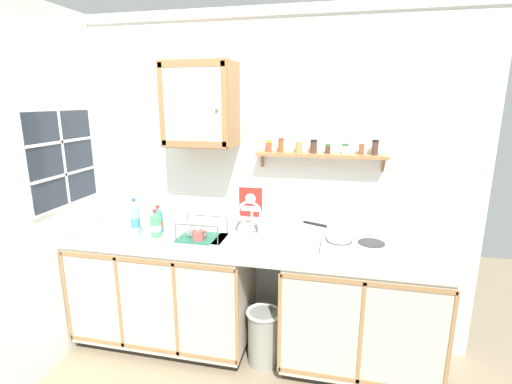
{
  "coord_description": "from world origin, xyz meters",
  "views": [
    {
      "loc": [
        0.64,
        -2.1,
        1.96
      ],
      "look_at": [
        0.04,
        0.56,
        1.29
      ],
      "focal_mm": 26.21,
      "sensor_mm": 36.0,
      "label": 1
    }
  ],
  "objects_px": {
    "hot_plate_stove": "(355,247)",
    "mug": "(199,236)",
    "bottle_soda_green_0": "(156,225)",
    "bottle_detergent_teal_2": "(158,221)",
    "warning_sign": "(251,202)",
    "bottle_water_blue_1": "(135,219)",
    "wall_cabinet": "(201,105)",
    "dish_rack": "(201,235)",
    "saucepan": "(339,233)",
    "trash_bin": "(264,336)",
    "sink": "(248,243)"
  },
  "relations": [
    {
      "from": "bottle_water_blue_1",
      "to": "bottle_detergent_teal_2",
      "type": "relative_size",
      "value": 1.37
    },
    {
      "from": "bottle_soda_green_0",
      "to": "mug",
      "type": "distance_m",
      "value": 0.36
    },
    {
      "from": "mug",
      "to": "trash_bin",
      "type": "distance_m",
      "value": 0.91
    },
    {
      "from": "bottle_detergent_teal_2",
      "to": "warning_sign",
      "type": "xyz_separation_m",
      "value": [
        0.72,
        0.22,
        0.14
      ]
    },
    {
      "from": "bottle_water_blue_1",
      "to": "warning_sign",
      "type": "bearing_deg",
      "value": 22.37
    },
    {
      "from": "mug",
      "to": "wall_cabinet",
      "type": "xyz_separation_m",
      "value": [
        -0.01,
        0.18,
        0.97
      ]
    },
    {
      "from": "sink",
      "to": "hot_plate_stove",
      "type": "bearing_deg",
      "value": -0.97
    },
    {
      "from": "bottle_soda_green_0",
      "to": "mug",
      "type": "xyz_separation_m",
      "value": [
        0.36,
        -0.02,
        -0.05
      ]
    },
    {
      "from": "trash_bin",
      "to": "bottle_detergent_teal_2",
      "type": "bearing_deg",
      "value": 168.12
    },
    {
      "from": "hot_plate_stove",
      "to": "mug",
      "type": "relative_size",
      "value": 4.21
    },
    {
      "from": "bottle_detergent_teal_2",
      "to": "saucepan",
      "type": "bearing_deg",
      "value": -1.62
    },
    {
      "from": "saucepan",
      "to": "bottle_water_blue_1",
      "type": "distance_m",
      "value": 1.56
    },
    {
      "from": "dish_rack",
      "to": "wall_cabinet",
      "type": "relative_size",
      "value": 0.58
    },
    {
      "from": "dish_rack",
      "to": "sink",
      "type": "bearing_deg",
      "value": 2.39
    },
    {
      "from": "bottle_soda_green_0",
      "to": "mug",
      "type": "bearing_deg",
      "value": -2.67
    },
    {
      "from": "dish_rack",
      "to": "wall_cabinet",
      "type": "distance_m",
      "value": 0.99
    },
    {
      "from": "dish_rack",
      "to": "mug",
      "type": "bearing_deg",
      "value": -86.43
    },
    {
      "from": "sink",
      "to": "hot_plate_stove",
      "type": "relative_size",
      "value": 1.1
    },
    {
      "from": "hot_plate_stove",
      "to": "mug",
      "type": "height_order",
      "value": "mug"
    },
    {
      "from": "bottle_detergent_teal_2",
      "to": "bottle_soda_green_0",
      "type": "bearing_deg",
      "value": -73.46
    },
    {
      "from": "bottle_soda_green_0",
      "to": "mug",
      "type": "relative_size",
      "value": 2.04
    },
    {
      "from": "sink",
      "to": "saucepan",
      "type": "relative_size",
      "value": 1.42
    },
    {
      "from": "hot_plate_stove",
      "to": "bottle_water_blue_1",
      "type": "height_order",
      "value": "bottle_water_blue_1"
    },
    {
      "from": "bottle_soda_green_0",
      "to": "wall_cabinet",
      "type": "xyz_separation_m",
      "value": [
        0.34,
        0.16,
        0.91
      ]
    },
    {
      "from": "saucepan",
      "to": "mug",
      "type": "xyz_separation_m",
      "value": [
        -1.04,
        -0.08,
        -0.08
      ]
    },
    {
      "from": "wall_cabinet",
      "to": "trash_bin",
      "type": "distance_m",
      "value": 1.8
    },
    {
      "from": "bottle_detergent_teal_2",
      "to": "trash_bin",
      "type": "height_order",
      "value": "bottle_detergent_teal_2"
    },
    {
      "from": "hot_plate_stove",
      "to": "bottle_detergent_teal_2",
      "type": "height_order",
      "value": "bottle_detergent_teal_2"
    },
    {
      "from": "sink",
      "to": "saucepan",
      "type": "bearing_deg",
      "value": 0.65
    },
    {
      "from": "bottle_detergent_teal_2",
      "to": "warning_sign",
      "type": "height_order",
      "value": "warning_sign"
    },
    {
      "from": "wall_cabinet",
      "to": "trash_bin",
      "type": "bearing_deg",
      "value": -24.87
    },
    {
      "from": "hot_plate_stove",
      "to": "wall_cabinet",
      "type": "bearing_deg",
      "value": 174.2
    },
    {
      "from": "mug",
      "to": "warning_sign",
      "type": "xyz_separation_m",
      "value": [
        0.33,
        0.34,
        0.19
      ]
    },
    {
      "from": "trash_bin",
      "to": "sink",
      "type": "bearing_deg",
      "value": 137.17
    },
    {
      "from": "wall_cabinet",
      "to": "saucepan",
      "type": "bearing_deg",
      "value": -5.31
    },
    {
      "from": "dish_rack",
      "to": "warning_sign",
      "type": "distance_m",
      "value": 0.48
    },
    {
      "from": "bottle_soda_green_0",
      "to": "saucepan",
      "type": "bearing_deg",
      "value": 2.56
    },
    {
      "from": "sink",
      "to": "warning_sign",
      "type": "xyz_separation_m",
      "value": [
        -0.04,
        0.26,
        0.24
      ]
    },
    {
      "from": "hot_plate_stove",
      "to": "mug",
      "type": "distance_m",
      "value": 1.15
    },
    {
      "from": "bottle_soda_green_0",
      "to": "trash_bin",
      "type": "bearing_deg",
      "value": -5.78
    },
    {
      "from": "saucepan",
      "to": "bottle_detergent_teal_2",
      "type": "height_order",
      "value": "bottle_detergent_teal_2"
    },
    {
      "from": "saucepan",
      "to": "bottle_detergent_teal_2",
      "type": "distance_m",
      "value": 1.43
    },
    {
      "from": "hot_plate_stove",
      "to": "bottle_soda_green_0",
      "type": "bearing_deg",
      "value": -178.43
    },
    {
      "from": "hot_plate_stove",
      "to": "bottle_water_blue_1",
      "type": "distance_m",
      "value": 1.67
    },
    {
      "from": "wall_cabinet",
      "to": "warning_sign",
      "type": "height_order",
      "value": "wall_cabinet"
    },
    {
      "from": "hot_plate_stove",
      "to": "wall_cabinet",
      "type": "distance_m",
      "value": 1.53
    },
    {
      "from": "hot_plate_stove",
      "to": "bottle_soda_green_0",
      "type": "relative_size",
      "value": 2.06
    },
    {
      "from": "dish_rack",
      "to": "wall_cabinet",
      "type": "bearing_deg",
      "value": 95.38
    },
    {
      "from": "dish_rack",
      "to": "bottle_detergent_teal_2",
      "type": "bearing_deg",
      "value": 170.66
    },
    {
      "from": "dish_rack",
      "to": "mug",
      "type": "distance_m",
      "value": 0.06
    }
  ]
}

